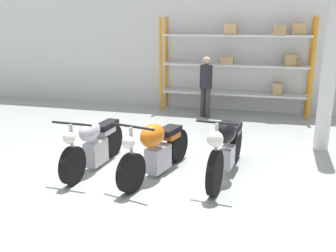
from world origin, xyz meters
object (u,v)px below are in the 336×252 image
object	(u,v)px
motorcycle_black	(226,146)
person_browsing	(206,82)
motorcycle_orange	(156,149)
motorcycle_silver	(94,144)
shelving_rack	(243,61)

from	to	relation	value
motorcycle_black	person_browsing	world-z (taller)	person_browsing
motorcycle_orange	motorcycle_black	xyz separation A→B (m)	(1.10, 0.24, 0.07)
motorcycle_silver	motorcycle_black	world-z (taller)	motorcycle_black
motorcycle_silver	motorcycle_orange	size ratio (longest dim) A/B	0.96
motorcycle_silver	motorcycle_orange	world-z (taller)	motorcycle_orange
shelving_rack	motorcycle_black	world-z (taller)	shelving_rack
motorcycle_orange	person_browsing	xyz separation A→B (m)	(0.08, 4.15, 0.48)
motorcycle_silver	motorcycle_black	bearing A→B (deg)	98.63
shelving_rack	person_browsing	size ratio (longest dim) A/B	2.55
shelving_rack	person_browsing	bearing A→B (deg)	-140.51
motorcycle_silver	motorcycle_orange	distance (m)	1.11
shelving_rack	motorcycle_orange	size ratio (longest dim) A/B	1.99
shelving_rack	motorcycle_silver	size ratio (longest dim) A/B	2.07
person_browsing	motorcycle_orange	bearing A→B (deg)	34.82
motorcycle_silver	person_browsing	size ratio (longest dim) A/B	1.24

